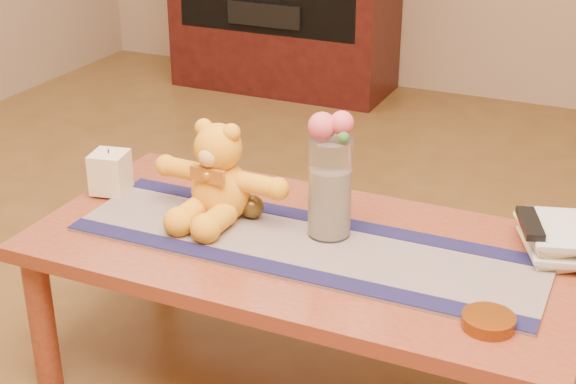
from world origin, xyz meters
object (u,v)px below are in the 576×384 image
at_px(pillar_candle, 110,172).
at_px(amber_dish, 488,321).
at_px(teddy_bear, 220,172).
at_px(tv_remote, 530,223).
at_px(book_bottom, 526,248).
at_px(glass_vase, 330,188).
at_px(bronze_ball, 252,207).

bearing_deg(pillar_candle, amber_dish, -11.85).
height_order(teddy_bear, tv_remote, teddy_bear).
xyz_separation_m(pillar_candle, amber_dish, (1.13, -0.24, -0.05)).
distance_m(book_bottom, amber_dish, 0.37).
bearing_deg(pillar_candle, glass_vase, 0.75).
bearing_deg(pillar_candle, bronze_ball, 1.64).
bearing_deg(tv_remote, amber_dish, -112.37).
height_order(glass_vase, tv_remote, glass_vase).
xyz_separation_m(teddy_bear, amber_dish, (0.77, -0.23, -0.12)).
distance_m(teddy_bear, bronze_ball, 0.13).
distance_m(pillar_candle, amber_dish, 1.16).
distance_m(teddy_bear, book_bottom, 0.80).
bearing_deg(amber_dish, teddy_bear, 163.31).
bearing_deg(teddy_bear, bronze_ball, 15.17).
xyz_separation_m(teddy_bear, book_bottom, (0.78, 0.14, -0.12)).
xyz_separation_m(bronze_ball, amber_dish, (0.69, -0.25, -0.03)).
height_order(teddy_bear, glass_vase, glass_vase).
distance_m(glass_vase, book_bottom, 0.51).
xyz_separation_m(bronze_ball, tv_remote, (0.70, 0.11, 0.05)).
bearing_deg(bronze_ball, book_bottom, 9.86).
xyz_separation_m(teddy_bear, bronze_ball, (0.08, 0.02, -0.09)).
relative_size(glass_vase, bronze_ball, 4.16).
relative_size(pillar_candle, tv_remote, 0.73).
height_order(bronze_ball, book_bottom, bronze_ball).
bearing_deg(book_bottom, teddy_bear, 167.41).
height_order(book_bottom, tv_remote, tv_remote).
distance_m(tv_remote, amber_dish, 0.37).
relative_size(teddy_bear, pillar_candle, 3.20).
xyz_separation_m(glass_vase, amber_dish, (0.46, -0.25, -0.12)).
xyz_separation_m(glass_vase, book_bottom, (0.48, 0.13, -0.13)).
xyz_separation_m(teddy_bear, pillar_candle, (-0.36, 0.01, -0.07)).
distance_m(book_bottom, tv_remote, 0.08).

